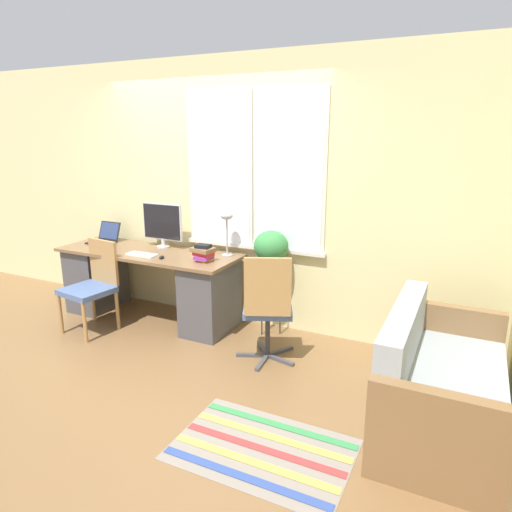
% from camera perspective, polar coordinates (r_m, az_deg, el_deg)
% --- Properties ---
extents(ground_plane, '(14.00, 14.00, 0.00)m').
position_cam_1_polar(ground_plane, '(4.60, -9.87, -10.28)').
color(ground_plane, brown).
extents(wall_back_with_window, '(9.00, 0.12, 2.70)m').
position_cam_1_polar(wall_back_with_window, '(4.83, -5.01, 7.96)').
color(wall_back_with_window, beige).
rests_on(wall_back_with_window, ground_plane).
extents(desk, '(2.00, 0.69, 0.75)m').
position_cam_1_polar(desk, '(5.04, -13.11, -3.26)').
color(desk, brown).
rests_on(desk, ground_plane).
extents(laptop, '(0.28, 0.29, 0.22)m').
position_cam_1_polar(laptop, '(5.47, -18.44, 2.13)').
color(laptop, black).
rests_on(laptop, desk).
extents(monitor, '(0.49, 0.14, 0.48)m').
position_cam_1_polar(monitor, '(5.03, -11.63, 4.02)').
color(monitor, silver).
rests_on(monitor, desk).
extents(keyboard, '(0.32, 0.13, 0.02)m').
position_cam_1_polar(keyboard, '(4.78, -14.06, 0.16)').
color(keyboard, silver).
rests_on(keyboard, desk).
extents(mouse, '(0.04, 0.07, 0.03)m').
position_cam_1_polar(mouse, '(4.61, -11.70, -0.16)').
color(mouse, black).
rests_on(mouse, desk).
extents(desk_lamp, '(0.13, 0.13, 0.45)m').
position_cam_1_polar(desk_lamp, '(4.57, -3.69, 4.38)').
color(desk_lamp, '#ADADB2').
rests_on(desk_lamp, desk).
extents(book_stack, '(0.23, 0.19, 0.17)m').
position_cam_1_polar(book_stack, '(4.45, -6.61, 0.39)').
color(book_stack, orange).
rests_on(book_stack, desk).
extents(desk_chair_wooden, '(0.50, 0.51, 0.91)m').
position_cam_1_polar(desk_chair_wooden, '(4.89, -19.76, -3.30)').
color(desk_chair_wooden, '#B2844C').
rests_on(desk_chair_wooden, ground_plane).
extents(office_chair_swivel, '(0.55, 0.56, 0.99)m').
position_cam_1_polar(office_chair_swivel, '(3.94, 1.47, -6.33)').
color(office_chair_swivel, '#47474C').
rests_on(office_chair_swivel, ground_plane).
extents(couch_loveseat, '(0.75, 1.46, 0.82)m').
position_cam_1_polar(couch_loveseat, '(3.46, 21.70, -14.97)').
color(couch_loveseat, '#9EA8B2').
rests_on(couch_loveseat, ground_plane).
extents(plant_stand, '(0.25, 0.25, 0.60)m').
position_cam_1_polar(plant_stand, '(4.51, 1.86, -3.35)').
color(plant_stand, '#333338').
rests_on(plant_stand, ground_plane).
extents(potted_plant, '(0.34, 0.34, 0.45)m').
position_cam_1_polar(potted_plant, '(4.42, 1.89, 0.79)').
color(potted_plant, '#9E6B4C').
rests_on(potted_plant, plant_stand).
extents(floor_rug_striped, '(1.13, 0.74, 0.01)m').
position_cam_1_polar(floor_rug_striped, '(3.17, 0.78, -22.99)').
color(floor_rug_striped, gray).
rests_on(floor_rug_striped, ground_plane).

